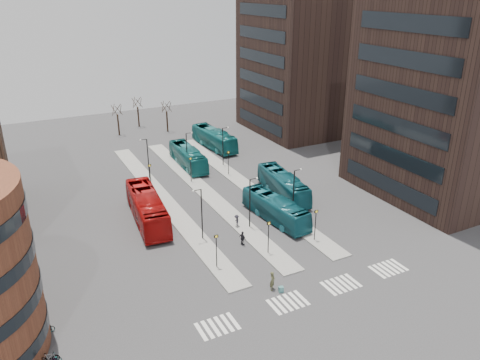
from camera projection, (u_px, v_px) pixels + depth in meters
name	position (u px, v px, depth m)	size (l,w,h in m)	color
ground	(324.00, 325.00, 39.30)	(160.00, 160.00, 0.00)	#303033
island_left	(163.00, 200.00, 62.21)	(2.50, 45.00, 0.15)	gray
island_mid	(205.00, 191.00, 64.74)	(2.50, 45.00, 0.15)	gray
island_right	(243.00, 183.00, 67.27)	(2.50, 45.00, 0.15)	gray
suitcase	(281.00, 289.00, 43.49)	(0.45, 0.35, 0.56)	#1F1B99
red_bus	(147.00, 207.00, 56.02)	(3.06, 13.06, 3.64)	#A20D0C
teal_bus_a	(275.00, 209.00, 56.42)	(2.54, 10.85, 3.02)	#135663
teal_bus_b	(188.00, 157.00, 73.29)	(2.66, 11.35, 3.16)	#136163
teal_bus_c	(283.00, 185.00, 62.96)	(2.70, 11.53, 3.21)	#135561
teal_bus_d	(214.00, 139.00, 81.70)	(2.82, 12.03, 3.35)	#146265
traveller	(272.00, 281.00, 43.62)	(0.69, 0.45, 1.89)	#45472A
commuter_a	(167.00, 233.00, 52.28)	(0.77, 0.60, 1.59)	black
commuter_b	(243.00, 238.00, 51.21)	(0.96, 0.40, 1.63)	black
commuter_c	(237.00, 221.00, 55.02)	(1.02, 0.58, 1.57)	black
bicycle_mid	(49.00, 357.00, 35.29)	(0.43, 1.52, 0.92)	gray
bicycle_far	(44.00, 328.00, 38.31)	(0.60, 1.71, 0.90)	gray
crosswalk_stripes	(313.00, 294.00, 43.32)	(22.35, 2.40, 0.01)	silver
tower_near	(459.00, 81.00, 60.15)	(20.12, 20.00, 30.00)	#2F1F1A
tower_far	(307.00, 51.00, 88.06)	(20.12, 20.00, 30.00)	#2F1F1A
sign_poles	(224.00, 195.00, 57.92)	(12.45, 22.12, 3.65)	black
lamp_posts	(214.00, 172.00, 62.02)	(14.04, 20.24, 6.12)	black
bare_trees	(141.00, 117.00, 90.81)	(10.97, 8.14, 5.90)	black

